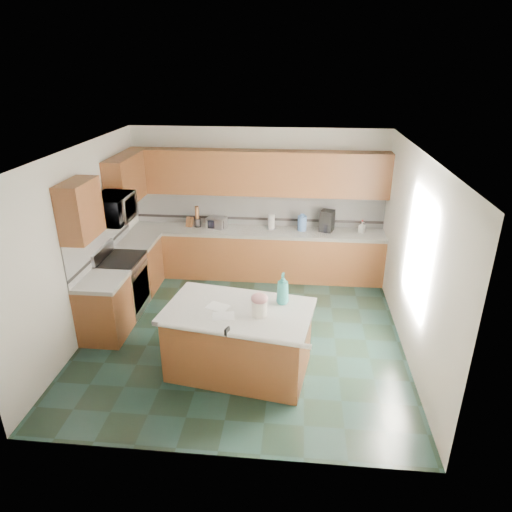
# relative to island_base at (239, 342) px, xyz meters

# --- Properties ---
(floor) EXTENTS (4.60, 4.60, 0.00)m
(floor) POSITION_rel_island_base_xyz_m (-0.05, 0.87, -0.43)
(floor) COLOR black
(floor) RESTS_ON ground
(ceiling) EXTENTS (4.60, 4.60, 0.00)m
(ceiling) POSITION_rel_island_base_xyz_m (-0.05, 0.87, 2.27)
(ceiling) COLOR white
(ceiling) RESTS_ON ground
(wall_back) EXTENTS (4.60, 0.04, 2.70)m
(wall_back) POSITION_rel_island_base_xyz_m (-0.05, 3.19, 0.92)
(wall_back) COLOR white
(wall_back) RESTS_ON ground
(wall_front) EXTENTS (4.60, 0.04, 2.70)m
(wall_front) POSITION_rel_island_base_xyz_m (-0.05, -1.45, 0.92)
(wall_front) COLOR white
(wall_front) RESTS_ON ground
(wall_left) EXTENTS (0.04, 4.60, 2.70)m
(wall_left) POSITION_rel_island_base_xyz_m (-2.37, 0.87, 0.92)
(wall_left) COLOR white
(wall_left) RESTS_ON ground
(wall_right) EXTENTS (0.04, 4.60, 2.70)m
(wall_right) POSITION_rel_island_base_xyz_m (2.27, 0.87, 0.92)
(wall_right) COLOR white
(wall_right) RESTS_ON ground
(back_base_cab) EXTENTS (4.60, 0.60, 0.86)m
(back_base_cab) POSITION_rel_island_base_xyz_m (-0.05, 2.87, 0.00)
(back_base_cab) COLOR #422412
(back_base_cab) RESTS_ON ground
(back_countertop) EXTENTS (4.60, 0.64, 0.06)m
(back_countertop) POSITION_rel_island_base_xyz_m (-0.05, 2.87, 0.46)
(back_countertop) COLOR white
(back_countertop) RESTS_ON back_base_cab
(back_upper_cab) EXTENTS (4.60, 0.33, 0.78)m
(back_upper_cab) POSITION_rel_island_base_xyz_m (-0.05, 3.00, 1.51)
(back_upper_cab) COLOR #422412
(back_upper_cab) RESTS_ON wall_back
(back_backsplash) EXTENTS (4.60, 0.02, 0.63)m
(back_backsplash) POSITION_rel_island_base_xyz_m (-0.05, 3.15, 0.81)
(back_backsplash) COLOR silver
(back_backsplash) RESTS_ON back_countertop
(back_accent_band) EXTENTS (4.60, 0.01, 0.05)m
(back_accent_band) POSITION_rel_island_base_xyz_m (-0.05, 3.15, 0.61)
(back_accent_band) COLOR black
(back_accent_band) RESTS_ON back_countertop
(left_base_cab_rear) EXTENTS (0.60, 0.82, 0.86)m
(left_base_cab_rear) POSITION_rel_island_base_xyz_m (-2.05, 2.16, 0.00)
(left_base_cab_rear) COLOR #422412
(left_base_cab_rear) RESTS_ON ground
(left_counter_rear) EXTENTS (0.64, 0.82, 0.06)m
(left_counter_rear) POSITION_rel_island_base_xyz_m (-2.05, 2.16, 0.46)
(left_counter_rear) COLOR white
(left_counter_rear) RESTS_ON left_base_cab_rear
(left_base_cab_front) EXTENTS (0.60, 0.72, 0.86)m
(left_base_cab_front) POSITION_rel_island_base_xyz_m (-2.05, 0.63, 0.00)
(left_base_cab_front) COLOR #422412
(left_base_cab_front) RESTS_ON ground
(left_counter_front) EXTENTS (0.64, 0.72, 0.06)m
(left_counter_front) POSITION_rel_island_base_xyz_m (-2.05, 0.63, 0.46)
(left_counter_front) COLOR white
(left_counter_front) RESTS_ON left_base_cab_front
(left_backsplash) EXTENTS (0.02, 2.30, 0.63)m
(left_backsplash) POSITION_rel_island_base_xyz_m (-2.33, 1.42, 0.81)
(left_backsplash) COLOR silver
(left_backsplash) RESTS_ON wall_left
(left_accent_band) EXTENTS (0.01, 2.30, 0.05)m
(left_accent_band) POSITION_rel_island_base_xyz_m (-2.33, 1.42, 0.61)
(left_accent_band) COLOR black
(left_accent_band) RESTS_ON wall_left
(left_upper_cab_rear) EXTENTS (0.33, 1.09, 0.78)m
(left_upper_cab_rear) POSITION_rel_island_base_xyz_m (-2.18, 2.29, 1.51)
(left_upper_cab_rear) COLOR #422412
(left_upper_cab_rear) RESTS_ON wall_left
(left_upper_cab_front) EXTENTS (0.33, 0.72, 0.78)m
(left_upper_cab_front) POSITION_rel_island_base_xyz_m (-2.18, 0.63, 1.51)
(left_upper_cab_front) COLOR #422412
(left_upper_cab_front) RESTS_ON wall_left
(range_body) EXTENTS (0.60, 0.76, 0.88)m
(range_body) POSITION_rel_island_base_xyz_m (-2.05, 1.37, 0.01)
(range_body) COLOR #B7B7BC
(range_body) RESTS_ON ground
(range_oven_door) EXTENTS (0.02, 0.68, 0.55)m
(range_oven_door) POSITION_rel_island_base_xyz_m (-1.76, 1.37, -0.03)
(range_oven_door) COLOR black
(range_oven_door) RESTS_ON range_body
(range_cooktop) EXTENTS (0.62, 0.78, 0.04)m
(range_cooktop) POSITION_rel_island_base_xyz_m (-2.05, 1.37, 0.47)
(range_cooktop) COLOR black
(range_cooktop) RESTS_ON range_body
(range_handle) EXTENTS (0.02, 0.66, 0.02)m
(range_handle) POSITION_rel_island_base_xyz_m (-1.73, 1.37, 0.35)
(range_handle) COLOR #B7B7BC
(range_handle) RESTS_ON range_body
(range_backguard) EXTENTS (0.06, 0.76, 0.18)m
(range_backguard) POSITION_rel_island_base_xyz_m (-2.31, 1.37, 0.59)
(range_backguard) COLOR #B7B7BC
(range_backguard) RESTS_ON range_body
(microwave) EXTENTS (0.50, 0.73, 0.41)m
(microwave) POSITION_rel_island_base_xyz_m (-2.05, 1.37, 1.30)
(microwave) COLOR #B7B7BC
(microwave) RESTS_ON wall_left
(island_base) EXTENTS (1.86, 1.25, 0.86)m
(island_base) POSITION_rel_island_base_xyz_m (0.00, 0.00, 0.00)
(island_base) COLOR #422412
(island_base) RESTS_ON ground
(island_top) EXTENTS (1.97, 1.36, 0.06)m
(island_top) POSITION_rel_island_base_xyz_m (0.00, 0.00, 0.46)
(island_top) COLOR white
(island_top) RESTS_ON island_base
(island_bullnose) EXTENTS (1.81, 0.35, 0.06)m
(island_bullnose) POSITION_rel_island_base_xyz_m (0.00, -0.54, 0.46)
(island_bullnose) COLOR white
(island_bullnose) RESTS_ON island_base
(treat_jar) EXTENTS (0.22, 0.22, 0.20)m
(treat_jar) POSITION_rel_island_base_xyz_m (0.27, -0.12, 0.59)
(treat_jar) COLOR white
(treat_jar) RESTS_ON island_top
(treat_jar_lid) EXTENTS (0.21, 0.21, 0.13)m
(treat_jar_lid) POSITION_rel_island_base_xyz_m (0.27, -0.12, 0.72)
(treat_jar_lid) COLOR #C98187
(treat_jar_lid) RESTS_ON treat_jar
(treat_jar_knob) EXTENTS (0.07, 0.02, 0.02)m
(treat_jar_knob) POSITION_rel_island_base_xyz_m (0.27, -0.12, 0.76)
(treat_jar_knob) COLOR tan
(treat_jar_knob) RESTS_ON treat_jar_lid
(treat_jar_knob_end_l) EXTENTS (0.04, 0.04, 0.04)m
(treat_jar_knob_end_l) POSITION_rel_island_base_xyz_m (0.24, -0.12, 0.76)
(treat_jar_knob_end_l) COLOR tan
(treat_jar_knob_end_l) RESTS_ON treat_jar_lid
(treat_jar_knob_end_r) EXTENTS (0.04, 0.04, 0.04)m
(treat_jar_knob_end_r) POSITION_rel_island_base_xyz_m (0.31, -0.12, 0.76)
(treat_jar_knob_end_r) COLOR tan
(treat_jar_knob_end_r) RESTS_ON treat_jar_lid
(soap_bottle_island) EXTENTS (0.18, 0.18, 0.41)m
(soap_bottle_island) POSITION_rel_island_base_xyz_m (0.54, 0.21, 0.70)
(soap_bottle_island) COLOR teal
(soap_bottle_island) RESTS_ON island_top
(paper_sheet_a) EXTENTS (0.30, 0.24, 0.00)m
(paper_sheet_a) POSITION_rel_island_base_xyz_m (-0.16, -0.18, 0.49)
(paper_sheet_a) COLOR white
(paper_sheet_a) RESTS_ON island_top
(paper_sheet_b) EXTENTS (0.33, 0.29, 0.00)m
(paper_sheet_b) POSITION_rel_island_base_xyz_m (-0.26, 0.03, 0.49)
(paper_sheet_b) COLOR white
(paper_sheet_b) RESTS_ON island_top
(clamp_body) EXTENTS (0.06, 0.09, 0.08)m
(clamp_body) POSITION_rel_island_base_xyz_m (-0.06, -0.52, 0.50)
(clamp_body) COLOR black
(clamp_body) RESTS_ON island_top
(clamp_handle) EXTENTS (0.01, 0.06, 0.01)m
(clamp_handle) POSITION_rel_island_base_xyz_m (-0.06, -0.57, 0.48)
(clamp_handle) COLOR black
(clamp_handle) RESTS_ON island_top
(knife_block) EXTENTS (0.14, 0.16, 0.21)m
(knife_block) POSITION_rel_island_base_xyz_m (-1.29, 2.92, 0.58)
(knife_block) COLOR #472814
(knife_block) RESTS_ON back_countertop
(utensil_crock) EXTENTS (0.13, 0.13, 0.16)m
(utensil_crock) POSITION_rel_island_base_xyz_m (-1.15, 2.95, 0.57)
(utensil_crock) COLOR black
(utensil_crock) RESTS_ON back_countertop
(utensil_bundle) EXTENTS (0.07, 0.07, 0.23)m
(utensil_bundle) POSITION_rel_island_base_xyz_m (-1.15, 2.95, 0.76)
(utensil_bundle) COLOR #472814
(utensil_bundle) RESTS_ON utensil_crock
(toaster_oven) EXTENTS (0.39, 0.32, 0.19)m
(toaster_oven) POSITION_rel_island_base_xyz_m (-0.79, 2.92, 0.59)
(toaster_oven) COLOR #B7B7BC
(toaster_oven) RESTS_ON back_countertop
(toaster_oven_door) EXTENTS (0.30, 0.01, 0.15)m
(toaster_oven_door) POSITION_rel_island_base_xyz_m (-0.79, 2.81, 0.59)
(toaster_oven_door) COLOR black
(toaster_oven_door) RESTS_ON toaster_oven
(paper_towel) EXTENTS (0.12, 0.12, 0.27)m
(paper_towel) POSITION_rel_island_base_xyz_m (0.22, 2.97, 0.62)
(paper_towel) COLOR white
(paper_towel) RESTS_ON back_countertop
(paper_towel_base) EXTENTS (0.18, 0.18, 0.01)m
(paper_towel_base) POSITION_rel_island_base_xyz_m (0.22, 2.97, 0.50)
(paper_towel_base) COLOR #B7B7BC
(paper_towel_base) RESTS_ON back_countertop
(water_jug) EXTENTS (0.16, 0.16, 0.27)m
(water_jug) POSITION_rel_island_base_xyz_m (0.77, 2.93, 0.62)
(water_jug) COLOR #537BBA
(water_jug) RESTS_ON back_countertop
(water_jug_neck) EXTENTS (0.08, 0.08, 0.04)m
(water_jug_neck) POSITION_rel_island_base_xyz_m (0.77, 2.93, 0.78)
(water_jug_neck) COLOR #537BBA
(water_jug_neck) RESTS_ON water_jug
(coffee_maker) EXTENTS (0.29, 0.31, 0.38)m
(coffee_maker) POSITION_rel_island_base_xyz_m (1.22, 2.95, 0.68)
(coffee_maker) COLOR black
(coffee_maker) RESTS_ON back_countertop
(coffee_carafe) EXTENTS (0.16, 0.16, 0.16)m
(coffee_carafe) POSITION_rel_island_base_xyz_m (1.22, 2.89, 0.57)
(coffee_carafe) COLOR black
(coffee_carafe) RESTS_ON back_countertop
(soap_bottle_back) EXTENTS (0.13, 0.13, 0.20)m
(soap_bottle_back) POSITION_rel_island_base_xyz_m (1.84, 2.92, 0.59)
(soap_bottle_back) COLOR white
(soap_bottle_back) RESTS_ON back_countertop
(soap_back_cap) EXTENTS (0.02, 0.02, 0.03)m
(soap_back_cap) POSITION_rel_island_base_xyz_m (1.84, 2.92, 0.71)
(soap_back_cap) COLOR red
(soap_back_cap) RESTS_ON soap_bottle_back
(window_light_proxy) EXTENTS (0.02, 1.40, 1.10)m
(window_light_proxy) POSITION_rel_island_base_xyz_m (2.24, 0.67, 1.07)
(window_light_proxy) COLOR white
(window_light_proxy) RESTS_ON wall_right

